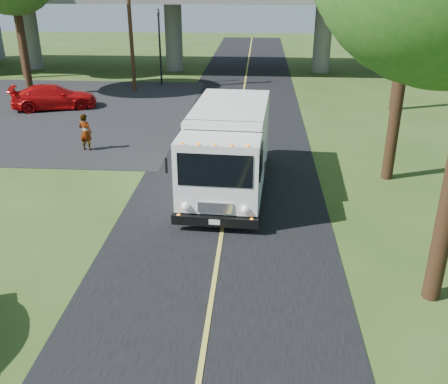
# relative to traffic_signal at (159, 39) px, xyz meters

# --- Properties ---
(ground) EXTENTS (120.00, 120.00, 0.00)m
(ground) POSITION_rel_traffic_signal_xyz_m (6.00, -26.00, -3.20)
(ground) COLOR #2F4719
(ground) RESTS_ON ground
(road) EXTENTS (7.00, 90.00, 0.02)m
(road) POSITION_rel_traffic_signal_xyz_m (6.00, -16.00, -3.19)
(road) COLOR black
(road) RESTS_ON ground
(parking_lot) EXTENTS (16.00, 18.00, 0.01)m
(parking_lot) POSITION_rel_traffic_signal_xyz_m (-5.00, -8.00, -3.19)
(parking_lot) COLOR black
(parking_lot) RESTS_ON ground
(lane_line) EXTENTS (0.12, 90.00, 0.01)m
(lane_line) POSITION_rel_traffic_signal_xyz_m (6.00, -16.00, -3.17)
(lane_line) COLOR gold
(lane_line) RESTS_ON road
(overpass) EXTENTS (54.00, 10.00, 7.30)m
(overpass) POSITION_rel_traffic_signal_xyz_m (6.00, 6.00, 1.36)
(overpass) COLOR slate
(overpass) RESTS_ON ground
(traffic_signal) EXTENTS (0.18, 0.22, 5.20)m
(traffic_signal) POSITION_rel_traffic_signal_xyz_m (0.00, 0.00, 0.00)
(traffic_signal) COLOR black
(traffic_signal) RESTS_ON ground
(utility_pole) EXTENTS (1.60, 0.26, 9.00)m
(utility_pole) POSITION_rel_traffic_signal_xyz_m (-1.50, -2.00, 1.40)
(utility_pole) COLOR #472D19
(utility_pole) RESTS_ON ground
(step_van) EXTENTS (3.06, 7.40, 3.05)m
(step_van) POSITION_rel_traffic_signal_xyz_m (5.98, -18.53, -1.54)
(step_van) COLOR white
(step_van) RESTS_ON ground
(red_sedan) EXTENTS (5.25, 3.42, 1.41)m
(red_sedan) POSITION_rel_traffic_signal_xyz_m (-5.10, -7.20, -2.49)
(red_sedan) COLOR #B90B0C
(red_sedan) RESTS_ON ground
(pedestrian) EXTENTS (0.70, 0.55, 1.70)m
(pedestrian) POSITION_rel_traffic_signal_xyz_m (-0.76, -14.53, -2.35)
(pedestrian) COLOR gray
(pedestrian) RESTS_ON ground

